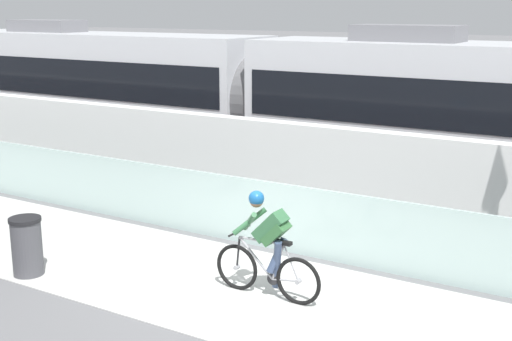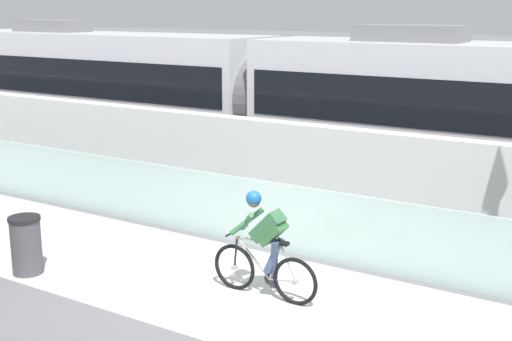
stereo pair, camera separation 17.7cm
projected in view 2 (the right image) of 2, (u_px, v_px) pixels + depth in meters
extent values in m
plane|color=slate|center=(235.00, 289.00, 10.43)|extent=(200.00, 200.00, 0.00)
cube|color=beige|center=(235.00, 289.00, 10.43)|extent=(32.00, 3.20, 0.01)
cube|color=#ADC6C1|center=(294.00, 220.00, 11.81)|extent=(32.00, 0.05, 1.22)
cube|color=silver|center=(339.00, 178.00, 13.21)|extent=(32.00, 0.36, 1.96)
cube|color=#595654|center=(385.00, 197.00, 15.48)|extent=(32.00, 0.08, 0.01)
cube|color=#595654|center=(407.00, 183.00, 16.66)|extent=(32.00, 0.08, 0.01)
cube|color=silver|center=(102.00, 86.00, 20.47)|extent=(11.00, 2.50, 3.10)
cube|color=black|center=(101.00, 74.00, 20.39)|extent=(10.56, 2.54, 1.04)
cube|color=red|center=(104.00, 130.00, 20.79)|extent=(10.78, 2.53, 0.28)
cube|color=slate|center=(52.00, 26.00, 21.09)|extent=(2.40, 1.10, 0.36)
cube|color=#232326|center=(27.00, 126.00, 22.65)|extent=(1.40, 1.88, 0.20)
cylinder|color=black|center=(9.00, 131.00, 22.07)|extent=(0.60, 0.10, 0.60)
cylinder|color=black|center=(44.00, 124.00, 23.26)|extent=(0.60, 0.10, 0.60)
cube|color=#232326|center=(197.00, 148.00, 19.02)|extent=(1.40, 1.88, 0.20)
cylinder|color=black|center=(181.00, 155.00, 18.44)|extent=(0.60, 0.10, 0.60)
cylinder|color=black|center=(212.00, 146.00, 19.62)|extent=(0.60, 0.10, 0.60)
cube|color=silver|center=(495.00, 118.00, 14.54)|extent=(11.00, 2.50, 3.10)
cube|color=black|center=(497.00, 101.00, 14.45)|extent=(10.56, 2.54, 1.04)
cube|color=red|center=(490.00, 180.00, 14.86)|extent=(10.78, 2.53, 0.28)
cube|color=slate|center=(410.00, 33.00, 15.15)|extent=(2.40, 1.10, 0.36)
cube|color=#232326|center=(343.00, 168.00, 16.71)|extent=(1.40, 1.88, 0.20)
cylinder|color=black|center=(330.00, 176.00, 16.14)|extent=(0.60, 0.10, 0.60)
cylinder|color=black|center=(355.00, 165.00, 17.32)|extent=(0.60, 0.10, 0.60)
cylinder|color=#59595B|center=(265.00, 99.00, 17.50)|extent=(0.60, 2.30, 2.30)
torus|color=black|center=(235.00, 267.00, 10.35)|extent=(0.72, 0.06, 0.72)
cylinder|color=#99999E|center=(235.00, 267.00, 10.35)|extent=(0.07, 0.10, 0.07)
torus|color=black|center=(295.00, 281.00, 9.80)|extent=(0.72, 0.06, 0.72)
cylinder|color=#99999E|center=(295.00, 281.00, 9.80)|extent=(0.07, 0.10, 0.07)
cylinder|color=#99999E|center=(253.00, 258.00, 10.12)|extent=(0.60, 0.04, 0.58)
cylinder|color=#99999E|center=(275.00, 262.00, 9.92)|extent=(0.22, 0.04, 0.59)
cylinder|color=#99999E|center=(258.00, 241.00, 10.01)|extent=(0.76, 0.04, 0.07)
cylinder|color=#99999E|center=(282.00, 280.00, 9.92)|extent=(0.43, 0.03, 0.09)
cylinder|color=#99999E|center=(288.00, 263.00, 9.81)|extent=(0.27, 0.02, 0.53)
cylinder|color=black|center=(236.00, 252.00, 10.28)|extent=(0.08, 0.03, 0.49)
cube|color=black|center=(281.00, 243.00, 9.80)|extent=(0.24, 0.10, 0.05)
cylinder|color=black|center=(237.00, 231.00, 10.18)|extent=(0.03, 0.58, 0.03)
cylinder|color=#262628|center=(270.00, 279.00, 10.04)|extent=(0.18, 0.02, 0.18)
cube|color=#33663F|center=(268.00, 226.00, 9.87)|extent=(0.50, 0.28, 0.51)
cube|color=#336638|center=(273.00, 233.00, 9.84)|extent=(0.38, 0.30, 0.38)
sphere|color=#997051|center=(254.00, 201.00, 9.91)|extent=(0.20, 0.20, 0.20)
sphere|color=#195999|center=(254.00, 198.00, 9.90)|extent=(0.23, 0.23, 0.23)
cylinder|color=#33663F|center=(247.00, 221.00, 10.05)|extent=(0.44, 0.41, 0.41)
cylinder|color=#33663F|center=(247.00, 221.00, 10.05)|extent=(0.44, 0.41, 0.41)
cylinder|color=#384766|center=(274.00, 265.00, 9.94)|extent=(0.29, 0.33, 0.80)
cylinder|color=#384766|center=(274.00, 256.00, 9.91)|extent=(0.29, 0.33, 0.54)
cylinder|color=#47474C|center=(26.00, 247.00, 10.94)|extent=(0.48, 0.48, 0.90)
cylinder|color=black|center=(24.00, 219.00, 10.82)|extent=(0.51, 0.51, 0.06)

